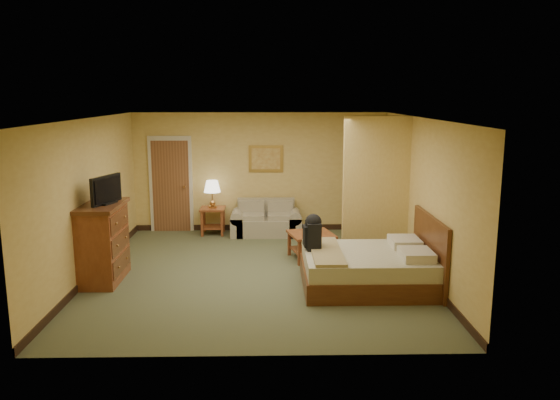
{
  "coord_description": "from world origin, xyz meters",
  "views": [
    {
      "loc": [
        0.19,
        -8.86,
        2.97
      ],
      "look_at": [
        0.39,
        0.6,
        1.14
      ],
      "focal_mm": 35.0,
      "sensor_mm": 36.0,
      "label": 1
    }
  ],
  "objects_px": {
    "dresser": "(103,242)",
    "bed": "(373,267)",
    "loveseat": "(266,223)",
    "coffee_table": "(311,240)"
  },
  "relations": [
    {
      "from": "bed",
      "to": "loveseat",
      "type": "bearing_deg",
      "value": 117.32
    },
    {
      "from": "coffee_table",
      "to": "bed",
      "type": "relative_size",
      "value": 0.45
    },
    {
      "from": "dresser",
      "to": "bed",
      "type": "height_order",
      "value": "dresser"
    },
    {
      "from": "dresser",
      "to": "bed",
      "type": "distance_m",
      "value": 4.32
    },
    {
      "from": "loveseat",
      "to": "coffee_table",
      "type": "xyz_separation_m",
      "value": [
        0.83,
        -1.78,
        0.1
      ]
    },
    {
      "from": "coffee_table",
      "to": "bed",
      "type": "bearing_deg",
      "value": -60.09
    },
    {
      "from": "dresser",
      "to": "bed",
      "type": "xyz_separation_m",
      "value": [
        4.29,
        -0.36,
        -0.33
      ]
    },
    {
      "from": "coffee_table",
      "to": "dresser",
      "type": "height_order",
      "value": "dresser"
    },
    {
      "from": "dresser",
      "to": "coffee_table",
      "type": "bearing_deg",
      "value": 18.03
    },
    {
      "from": "loveseat",
      "to": "dresser",
      "type": "xyz_separation_m",
      "value": [
        -2.61,
        -2.9,
        0.39
      ]
    }
  ]
}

